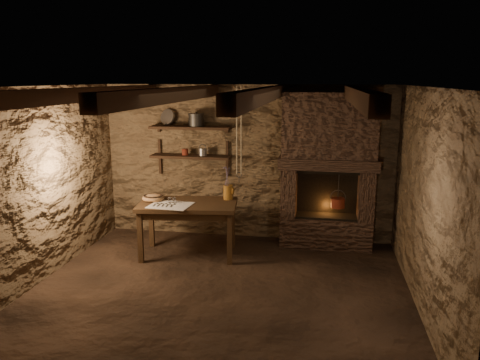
% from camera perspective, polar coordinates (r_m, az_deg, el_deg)
% --- Properties ---
extents(floor, '(4.50, 4.50, 0.00)m').
position_cam_1_polar(floor, '(5.78, -2.49, -13.22)').
color(floor, black).
rests_on(floor, ground).
extents(back_wall, '(4.50, 0.04, 2.40)m').
position_cam_1_polar(back_wall, '(7.30, 0.80, 2.12)').
color(back_wall, '#4E3924').
rests_on(back_wall, floor).
extents(front_wall, '(4.50, 0.04, 2.40)m').
position_cam_1_polar(front_wall, '(3.54, -9.74, -9.26)').
color(front_wall, '#4E3924').
rests_on(front_wall, floor).
extents(left_wall, '(0.04, 4.00, 2.40)m').
position_cam_1_polar(left_wall, '(6.25, -23.19, -0.61)').
color(left_wall, '#4E3924').
rests_on(left_wall, floor).
extents(right_wall, '(0.04, 4.00, 2.40)m').
position_cam_1_polar(right_wall, '(5.37, 21.58, -2.48)').
color(right_wall, '#4E3924').
rests_on(right_wall, floor).
extents(ceiling, '(4.50, 4.00, 0.04)m').
position_cam_1_polar(ceiling, '(5.22, -2.74, 11.31)').
color(ceiling, black).
rests_on(ceiling, back_wall).
extents(beam_far_left, '(0.14, 3.95, 0.16)m').
position_cam_1_polar(beam_far_left, '(5.74, -17.74, 9.94)').
color(beam_far_left, black).
rests_on(beam_far_left, ceiling).
extents(beam_mid_left, '(0.14, 3.95, 0.16)m').
position_cam_1_polar(beam_mid_left, '(5.35, -8.05, 10.26)').
color(beam_mid_left, black).
rests_on(beam_mid_left, ceiling).
extents(beam_mid_right, '(0.14, 3.95, 0.16)m').
position_cam_1_polar(beam_mid_right, '(5.13, 2.81, 10.29)').
color(beam_mid_right, black).
rests_on(beam_mid_right, ceiling).
extents(beam_far_right, '(0.14, 3.95, 0.16)m').
position_cam_1_polar(beam_far_right, '(5.10, 14.19, 9.92)').
color(beam_far_right, black).
rests_on(beam_far_right, ceiling).
extents(shelf_lower, '(1.25, 0.30, 0.04)m').
position_cam_1_polar(shelf_lower, '(7.31, -6.01, 2.87)').
color(shelf_lower, black).
rests_on(shelf_lower, back_wall).
extents(shelf_upper, '(1.25, 0.30, 0.04)m').
position_cam_1_polar(shelf_upper, '(7.25, -6.09, 6.38)').
color(shelf_upper, black).
rests_on(shelf_upper, back_wall).
extents(hearth, '(1.43, 0.51, 2.30)m').
position_cam_1_polar(hearth, '(6.97, 10.68, 1.65)').
color(hearth, '#3D281E').
rests_on(hearth, floor).
extents(work_table, '(1.44, 0.94, 0.78)m').
position_cam_1_polar(work_table, '(6.72, -6.31, -5.72)').
color(work_table, '#322011').
rests_on(work_table, floor).
extents(linen_cloth, '(0.60, 0.50, 0.01)m').
position_cam_1_polar(linen_cloth, '(6.51, -8.47, -3.05)').
color(linen_cloth, silver).
rests_on(linen_cloth, work_table).
extents(pewter_cutlery_row, '(0.48, 0.22, 0.01)m').
position_cam_1_polar(pewter_cutlery_row, '(6.49, -8.52, -3.00)').
color(pewter_cutlery_row, gray).
rests_on(pewter_cutlery_row, linen_cloth).
extents(drinking_glasses, '(0.18, 0.05, 0.07)m').
position_cam_1_polar(drinking_glasses, '(6.59, -8.04, -2.48)').
color(drinking_glasses, silver).
rests_on(drinking_glasses, linen_cloth).
extents(stoneware_jug, '(0.18, 0.18, 0.48)m').
position_cam_1_polar(stoneware_jug, '(6.72, -1.44, -0.66)').
color(stoneware_jug, '#9E641E').
rests_on(stoneware_jug, work_table).
extents(wooden_bowl, '(0.41, 0.41, 0.11)m').
position_cam_1_polar(wooden_bowl, '(6.80, -10.52, -2.17)').
color(wooden_bowl, '#A27346').
rests_on(wooden_bowl, work_table).
extents(iron_stockpot, '(0.31, 0.31, 0.18)m').
position_cam_1_polar(iron_stockpot, '(7.21, -5.34, 7.23)').
color(iron_stockpot, '#2B2926').
rests_on(iron_stockpot, shelf_upper).
extents(tin_pan, '(0.27, 0.20, 0.25)m').
position_cam_1_polar(tin_pan, '(7.45, -8.83, 7.59)').
color(tin_pan, '#A6A5A0').
rests_on(tin_pan, shelf_upper).
extents(small_kettle, '(0.18, 0.15, 0.17)m').
position_cam_1_polar(small_kettle, '(7.25, -4.57, 3.43)').
color(small_kettle, '#A6A5A0').
rests_on(small_kettle, shelf_lower).
extents(rusty_tin, '(0.13, 0.13, 0.10)m').
position_cam_1_polar(rusty_tin, '(7.32, -6.71, 3.41)').
color(rusty_tin, '#5E1D12').
rests_on(rusty_tin, shelf_lower).
extents(red_pot, '(0.23, 0.21, 0.54)m').
position_cam_1_polar(red_pot, '(7.04, 11.84, -2.66)').
color(red_pot, maroon).
rests_on(red_pot, hearth).
extents(hanging_ropes, '(0.08, 0.08, 1.20)m').
position_cam_1_polar(hanging_ropes, '(6.27, -0.13, 5.99)').
color(hanging_ropes, '#C4B38A').
rests_on(hanging_ropes, ceiling).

